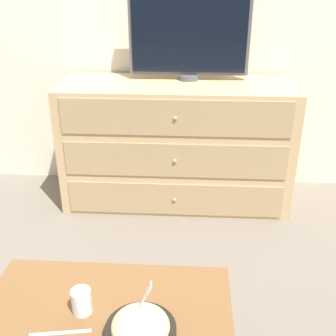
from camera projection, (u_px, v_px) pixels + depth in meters
ground_plane at (164, 179)px, 3.22m from camera, size 12.00×12.00×0.00m
dresser at (177, 144)px, 2.77m from camera, size 1.47×0.53×0.81m
tv at (189, 34)px, 2.56m from camera, size 0.74×0.13×0.54m
takeout_bowl at (141, 329)px, 1.29m from camera, size 0.22×0.22×0.19m
drink_cup at (82, 303)px, 1.39m from camera, size 0.07×0.07×0.09m
knife at (61, 333)px, 1.32m from camera, size 0.19×0.04×0.01m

